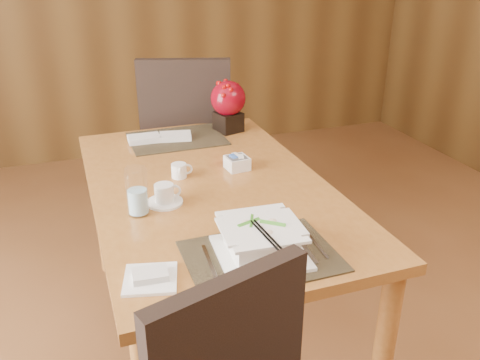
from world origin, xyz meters
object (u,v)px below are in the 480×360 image
object	(u,v)px
bread_plate	(150,279)
berry_decor	(228,103)
dining_table	(210,206)
far_chair	(188,138)
soup_setting	(261,241)
sugar_caddy	(237,163)
coffee_cup	(164,195)
water_glass	(137,192)
creamer_jug	(179,171)

from	to	relation	value
bread_plate	berry_decor	bearing A→B (deg)	61.76
dining_table	far_chair	bearing A→B (deg)	81.07
soup_setting	sugar_caddy	xyz separation A→B (m)	(0.15, 0.65, -0.03)
coffee_cup	bread_plate	world-z (taller)	coffee_cup
water_glass	far_chair	distance (m)	1.18
coffee_cup	creamer_jug	xyz separation A→B (m)	(0.10, 0.21, -0.00)
water_glass	sugar_caddy	bearing A→B (deg)	29.65
dining_table	far_chair	xyz separation A→B (m)	(0.14, 0.92, -0.04)
water_glass	coffee_cup	bearing A→B (deg)	25.53
soup_setting	coffee_cup	bearing A→B (deg)	118.27
creamer_jug	bread_plate	xyz separation A→B (m)	(-0.24, -0.66, -0.02)
far_chair	soup_setting	bearing A→B (deg)	102.01
water_glass	creamer_jug	bearing A→B (deg)	51.44
far_chair	water_glass	bearing A→B (deg)	85.08
coffee_cup	water_glass	xyz separation A→B (m)	(-0.10, -0.05, 0.05)
sugar_caddy	creamer_jug	bearing A→B (deg)	-179.80
coffee_cup	sugar_caddy	size ratio (longest dim) A/B	1.48
creamer_jug	coffee_cup	bearing A→B (deg)	-112.29
water_glass	berry_decor	xyz separation A→B (m)	(0.58, 0.74, 0.06)
dining_table	water_glass	distance (m)	0.38
dining_table	berry_decor	size ratio (longest dim) A/B	5.81
coffee_cup	sugar_caddy	world-z (taller)	coffee_cup
creamer_jug	sugar_caddy	bearing A→B (deg)	4.31
sugar_caddy	bread_plate	world-z (taller)	sugar_caddy
coffee_cup	berry_decor	xyz separation A→B (m)	(0.47, 0.69, 0.11)
water_glass	bread_plate	bearing A→B (deg)	-94.98
dining_table	sugar_caddy	xyz separation A→B (m)	(0.16, 0.11, 0.12)
dining_table	bread_plate	xyz separation A→B (m)	(-0.34, -0.56, 0.10)
sugar_caddy	berry_decor	xyz separation A→B (m)	(0.12, 0.48, 0.12)
dining_table	far_chair	distance (m)	0.93
creamer_jug	far_chair	bearing A→B (deg)	77.71
creamer_jug	far_chair	size ratio (longest dim) A/B	0.07
water_glass	sugar_caddy	world-z (taller)	water_glass
berry_decor	soup_setting	bearing A→B (deg)	-103.74
bread_plate	far_chair	size ratio (longest dim) A/B	0.14
coffee_cup	far_chair	xyz separation A→B (m)	(0.34, 1.02, -0.17)
soup_setting	far_chair	distance (m)	1.48
bread_plate	far_chair	xyz separation A→B (m)	(0.48, 1.48, -0.14)
berry_decor	bread_plate	distance (m)	1.30
water_glass	far_chair	size ratio (longest dim) A/B	0.16
soup_setting	creamer_jug	world-z (taller)	soup_setting
far_chair	sugar_caddy	bearing A→B (deg)	108.38
water_glass	berry_decor	world-z (taller)	berry_decor
dining_table	sugar_caddy	distance (m)	0.23
far_chair	dining_table	bearing A→B (deg)	98.72
creamer_jug	bread_plate	world-z (taller)	creamer_jug
sugar_caddy	soup_setting	bearing A→B (deg)	-103.38
berry_decor	coffee_cup	bearing A→B (deg)	-124.67
berry_decor	bread_plate	world-z (taller)	berry_decor
dining_table	water_glass	size ratio (longest dim) A/B	8.69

